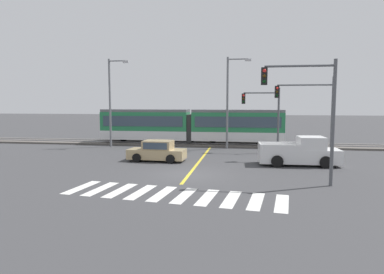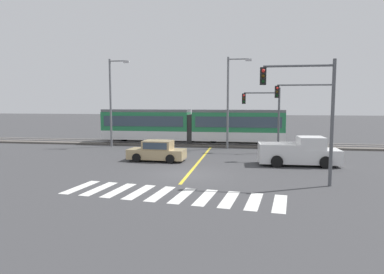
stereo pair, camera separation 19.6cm
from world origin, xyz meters
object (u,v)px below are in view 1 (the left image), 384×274
at_px(traffic_light_near_right, 309,102).
at_px(traffic_light_mid_right, 312,106).
at_px(light_rail_tram, 191,125).
at_px(pickup_truck, 300,153).
at_px(street_lamp_west, 112,97).
at_px(sedan_crossing, 157,151).
at_px(traffic_light_far_right, 265,110).
at_px(street_lamp_centre, 230,97).

relative_size(traffic_light_near_right, traffic_light_mid_right, 1.05).
distance_m(light_rail_tram, pickup_truck, 13.90).
distance_m(traffic_light_mid_right, street_lamp_west, 18.44).
xyz_separation_m(sedan_crossing, traffic_light_far_right, (8.12, 5.90, 2.97)).
distance_m(pickup_truck, traffic_light_mid_right, 4.03).
distance_m(pickup_truck, traffic_light_far_right, 7.01).
relative_size(pickup_truck, traffic_light_far_right, 0.98).
bearing_deg(light_rail_tram, sedan_crossing, -95.14).
xyz_separation_m(light_rail_tram, traffic_light_near_right, (8.75, -16.12, 2.27)).
height_order(light_rail_tram, sedan_crossing, light_rail_tram).
distance_m(sedan_crossing, traffic_light_near_right, 11.95).
distance_m(light_rail_tram, traffic_light_far_right, 8.49).
height_order(pickup_truck, traffic_light_mid_right, traffic_light_mid_right).
distance_m(light_rail_tram, street_lamp_west, 8.28).
xyz_separation_m(pickup_truck, street_lamp_west, (-16.59, 7.41, 3.95)).
xyz_separation_m(traffic_light_far_right, street_lamp_west, (-14.49, 1.35, 1.12)).
bearing_deg(light_rail_tram, street_lamp_centre, -31.75).
bearing_deg(traffic_light_near_right, traffic_light_far_right, 97.32).
xyz_separation_m(sedan_crossing, traffic_light_near_right, (9.65, -6.04, 3.62)).
bearing_deg(sedan_crossing, street_lamp_west, 131.32).
relative_size(light_rail_tram, street_lamp_west, 2.19).
relative_size(traffic_light_mid_right, street_lamp_centre, 0.73).
relative_size(traffic_light_near_right, traffic_light_far_right, 1.17).
bearing_deg(traffic_light_near_right, light_rail_tram, 118.48).
bearing_deg(street_lamp_centre, traffic_light_far_right, -27.96).
distance_m(sedan_crossing, traffic_light_far_right, 10.47).
bearing_deg(sedan_crossing, light_rail_tram, 84.86).
bearing_deg(traffic_light_far_right, traffic_light_near_right, -82.68).
height_order(traffic_light_mid_right, street_lamp_west, street_lamp_west).
bearing_deg(pickup_truck, light_rail_tram, 132.26).
distance_m(light_rail_tram, sedan_crossing, 10.22).
relative_size(sedan_crossing, traffic_light_near_right, 0.66).
xyz_separation_m(street_lamp_west, street_lamp_centre, (11.33, 0.33, 0.01)).
bearing_deg(traffic_light_mid_right, traffic_light_near_right, -101.52).
relative_size(light_rail_tram, street_lamp_centre, 2.19).
bearing_deg(traffic_light_far_right, pickup_truck, -70.90).
distance_m(traffic_light_near_right, traffic_light_far_right, 12.06).
height_order(sedan_crossing, street_lamp_west, street_lamp_west).
height_order(sedan_crossing, traffic_light_near_right, traffic_light_near_right).
distance_m(traffic_light_far_right, traffic_light_mid_right, 5.03).
bearing_deg(pickup_truck, street_lamp_west, 155.93).
xyz_separation_m(light_rail_tram, pickup_truck, (9.31, -10.25, -1.21)).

